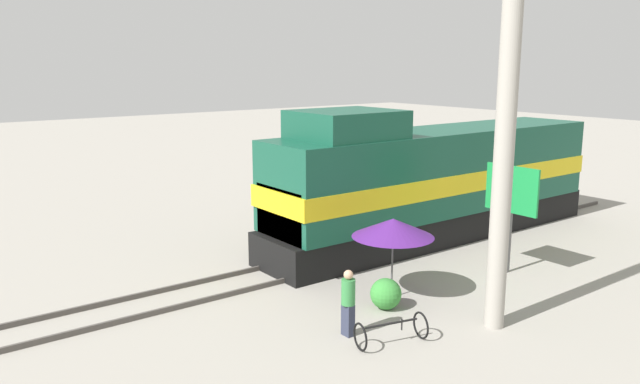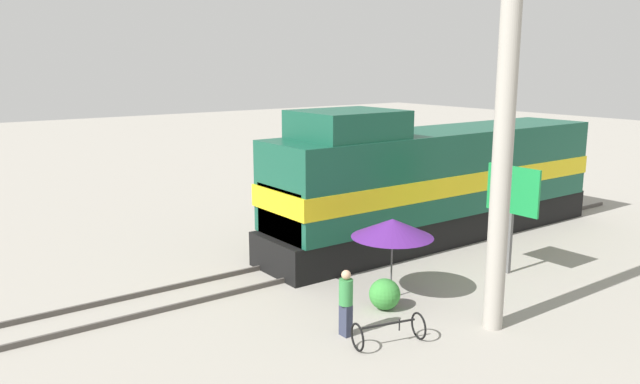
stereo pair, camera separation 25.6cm
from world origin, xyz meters
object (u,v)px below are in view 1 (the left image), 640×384
object	(u,v)px
locomotive	(431,182)
bicycle	(391,331)
vendor_umbrella	(393,228)
person_bystander	(348,300)
utility_pole	(506,115)
billboard_sign	(511,195)

from	to	relation	value
locomotive	bicycle	size ratio (longest dim) A/B	8.34
locomotive	vendor_umbrella	world-z (taller)	locomotive
person_bystander	bicycle	size ratio (longest dim) A/B	0.93
utility_pole	person_bystander	size ratio (longest dim) A/B	6.31
locomotive	billboard_sign	world-z (taller)	locomotive
locomotive	billboard_sign	bearing A→B (deg)	-11.69
billboard_sign	bicycle	size ratio (longest dim) A/B	1.91
locomotive	billboard_sign	xyz separation A→B (m)	(4.14, -0.86, 0.30)
person_bystander	utility_pole	bearing A→B (deg)	61.39
vendor_umbrella	bicycle	bearing A→B (deg)	-43.58
billboard_sign	person_bystander	world-z (taller)	billboard_sign
locomotive	person_bystander	distance (m)	9.24
billboard_sign	locomotive	bearing A→B (deg)	168.31
vendor_umbrella	person_bystander	xyz separation A→B (m)	(1.18, -2.57, -1.14)
locomotive	person_bystander	size ratio (longest dim) A/B	8.95
bicycle	person_bystander	bearing A→B (deg)	40.58
bicycle	locomotive	bearing A→B (deg)	-38.45
billboard_sign	utility_pole	bearing A→B (deg)	-57.47
vendor_umbrella	person_bystander	world-z (taller)	vendor_umbrella
utility_pole	vendor_umbrella	distance (m)	4.47
person_bystander	bicycle	xyz separation A→B (m)	(0.99, 0.50, -0.56)
utility_pole	bicycle	distance (m)	5.74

